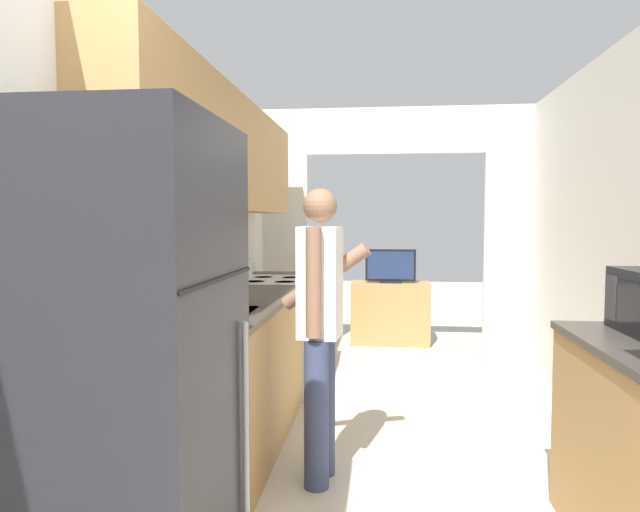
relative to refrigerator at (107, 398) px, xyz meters
name	(u,v)px	position (x,y,z in m)	size (l,w,h in m)	color
wall_left	(177,203)	(-0.31, 1.48, 0.64)	(0.38, 7.11, 2.50)	silver
wall_far_with_doorway	(394,215)	(0.96, 4.06, 0.60)	(3.04, 0.06, 2.50)	silver
counter_left	(234,373)	(-0.06, 1.74, -0.40)	(0.62, 3.32, 0.91)	#B2844C
refrigerator	(107,398)	(0.00, 0.00, 0.00)	(0.75, 0.72, 1.70)	black
range_oven	(274,333)	(-0.05, 2.98, -0.39)	(0.66, 0.78, 1.05)	white
person	(320,327)	(0.52, 1.32, -0.02)	(0.51, 0.40, 1.57)	#384266
tv_cabinet	(390,313)	(0.93, 4.79, -0.50)	(0.87, 0.42, 0.70)	#B2844C
television	(391,266)	(0.93, 4.75, 0.03)	(0.56, 0.16, 0.37)	black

